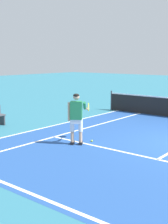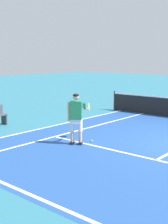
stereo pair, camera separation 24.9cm
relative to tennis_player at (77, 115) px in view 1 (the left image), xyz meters
The scene contains 6 objects.
line_baseline 4.64m from the tennis_player, 51.50° to the right, with size 10.98×0.10×0.01m, color white.
line_service 3.00m from the tennis_player, ahead, with size 8.23×0.10×0.01m, color white.
line_singles_left 2.24m from the tennis_player, 129.95° to the left, with size 0.10×10.18×0.01m, color white.
line_doubles_left 3.24m from the tennis_player, 149.94° to the left, with size 0.10×10.18×0.01m, color white.
tennis_player is the anchor object (origin of this frame).
tennis_ball_near_feet 1.13m from the tennis_player, 70.88° to the left, with size 0.07×0.07×0.07m, color #CCE02D.
Camera 1 is at (3.70, -10.03, 2.84)m, focal length 49.64 mm.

